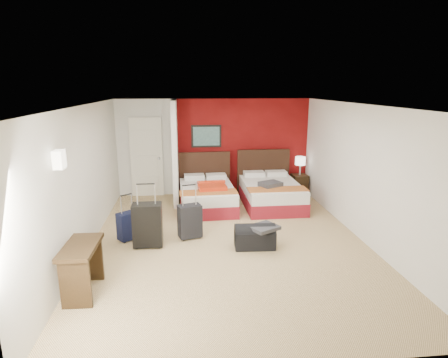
{
  "coord_description": "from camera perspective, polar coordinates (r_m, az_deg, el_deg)",
  "views": [
    {
      "loc": [
        -0.76,
        -6.41,
        2.83
      ],
      "look_at": [
        0.01,
        0.8,
        1.0
      ],
      "focal_mm": 29.87,
      "sensor_mm": 36.0,
      "label": 1
    }
  ],
  "objects": [
    {
      "name": "ground",
      "position": [
        7.05,
        0.65,
        -9.51
      ],
      "size": [
        6.5,
        6.5,
        0.0
      ],
      "primitive_type": "plane",
      "color": "#D1B680",
      "rests_on": "ground"
    },
    {
      "name": "room_walls",
      "position": [
        8.01,
        -10.56,
        2.6
      ],
      "size": [
        5.02,
        6.52,
        2.5
      ],
      "color": "silver",
      "rests_on": "ground"
    },
    {
      "name": "red_accent_panel",
      "position": [
        9.89,
        2.81,
        4.95
      ],
      "size": [
        3.5,
        0.04,
        2.5
      ],
      "primitive_type": "cube",
      "color": "maroon",
      "rests_on": "ground"
    },
    {
      "name": "partition_wall",
      "position": [
        9.16,
        -7.49,
        4.11
      ],
      "size": [
        0.12,
        1.2,
        2.5
      ],
      "primitive_type": "cube",
      "color": "silver",
      "rests_on": "ground"
    },
    {
      "name": "entry_door",
      "position": [
        9.83,
        -11.76,
        3.28
      ],
      "size": [
        0.82,
        0.06,
        2.05
      ],
      "primitive_type": "cube",
      "color": "silver",
      "rests_on": "ground"
    },
    {
      "name": "bed_left",
      "position": [
        8.79,
        -2.61,
        -2.8
      ],
      "size": [
        1.31,
        1.82,
        0.53
      ],
      "primitive_type": "cube",
      "rotation": [
        0.0,
        0.0,
        0.03
      ],
      "color": "white",
      "rests_on": "ground"
    },
    {
      "name": "bed_right",
      "position": [
        9.02,
        7.25,
        -2.37
      ],
      "size": [
        1.31,
        1.87,
        0.56
      ],
      "primitive_type": "cube",
      "rotation": [
        0.0,
        0.0,
        0.0
      ],
      "color": "white",
      "rests_on": "ground"
    },
    {
      "name": "red_suitcase_open",
      "position": [
        8.62,
        -1.93,
        -0.93
      ],
      "size": [
        0.7,
        0.91,
        0.11
      ],
      "primitive_type": "cube",
      "rotation": [
        0.0,
        0.0,
        0.09
      ],
      "color": "red",
      "rests_on": "bed_left"
    },
    {
      "name": "jacket_bundle",
      "position": [
        8.63,
        7.12,
        -0.81
      ],
      "size": [
        0.58,
        0.53,
        0.11
      ],
      "primitive_type": "cube",
      "rotation": [
        0.0,
        0.0,
        0.44
      ],
      "color": "#3C3D41",
      "rests_on": "bed_right"
    },
    {
      "name": "nightstand",
      "position": [
        10.09,
        11.43,
        -0.84
      ],
      "size": [
        0.41,
        0.41,
        0.54
      ],
      "primitive_type": "cube",
      "rotation": [
        0.0,
        0.0,
        0.07
      ],
      "color": "black",
      "rests_on": "ground"
    },
    {
      "name": "table_lamp",
      "position": [
        9.97,
        11.57,
        1.99
      ],
      "size": [
        0.36,
        0.36,
        0.48
      ],
      "primitive_type": "cylinder",
      "rotation": [
        0.0,
        0.0,
        0.43
      ],
      "color": "silver",
      "rests_on": "nightstand"
    },
    {
      "name": "suitcase_black",
      "position": [
        6.84,
        -11.6,
        -7.09
      ],
      "size": [
        0.52,
        0.32,
        0.77
      ],
      "primitive_type": "cube",
      "rotation": [
        0.0,
        0.0,
        -0.0
      ],
      "color": "black",
      "rests_on": "ground"
    },
    {
      "name": "suitcase_charcoal",
      "position": [
        7.11,
        -5.24,
        -6.64
      ],
      "size": [
        0.48,
        0.37,
        0.62
      ],
      "primitive_type": "cube",
      "rotation": [
        0.0,
        0.0,
        0.29
      ],
      "color": "black",
      "rests_on": "ground"
    },
    {
      "name": "suitcase_navy",
      "position": [
        7.24,
        -14.47,
        -7.14
      ],
      "size": [
        0.43,
        0.41,
        0.51
      ],
      "primitive_type": "cube",
      "rotation": [
        0.0,
        0.0,
        0.67
      ],
      "color": "black",
      "rests_on": "ground"
    },
    {
      "name": "duffel_bag",
      "position": [
        6.76,
        4.73,
        -8.96
      ],
      "size": [
        0.73,
        0.42,
        0.36
      ],
      "primitive_type": "cube",
      "rotation": [
        0.0,
        0.0,
        -0.05
      ],
      "color": "black",
      "rests_on": "ground"
    },
    {
      "name": "jacket_draped",
      "position": [
        6.66,
        6.13,
        -7.38
      ],
      "size": [
        0.6,
        0.57,
        0.06
      ],
      "primitive_type": "cube",
      "rotation": [
        0.0,
        0.0,
        0.51
      ],
      "color": "#38383D",
      "rests_on": "duffel_bag"
    },
    {
      "name": "desk",
      "position": [
        5.64,
        -20.83,
        -12.79
      ],
      "size": [
        0.46,
        0.88,
        0.72
      ],
      "primitive_type": "cube",
      "rotation": [
        0.0,
        0.0,
        -0.03
      ],
      "color": "#322110",
      "rests_on": "ground"
    }
  ]
}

